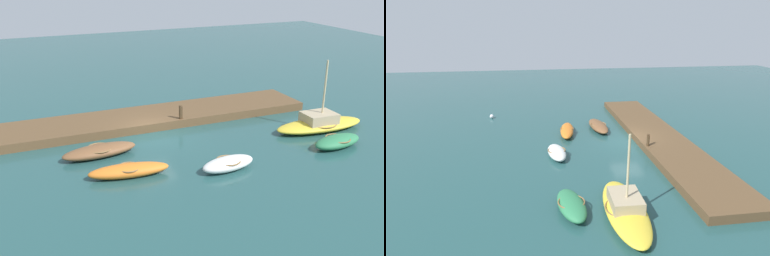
# 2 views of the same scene
# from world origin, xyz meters

# --- Properties ---
(ground_plane) EXTENTS (84.00, 84.00, 0.00)m
(ground_plane) POSITION_xyz_m (0.00, 0.00, 0.00)
(ground_plane) COLOR #234C4C
(dock_platform) EXTENTS (22.98, 3.89, 0.54)m
(dock_platform) POSITION_xyz_m (0.00, -2.51, 0.27)
(dock_platform) COLOR brown
(dock_platform) RESTS_ON ground_plane
(rowboat_brown) EXTENTS (4.19, 1.71, 0.65)m
(rowboat_brown) POSITION_xyz_m (3.57, 1.77, 0.33)
(rowboat_brown) COLOR brown
(rowboat_brown) RESTS_ON ground_plane
(rowboat_orange) EXTENTS (4.11, 1.62, 0.65)m
(rowboat_orange) POSITION_xyz_m (2.75, 4.72, 0.33)
(rowboat_orange) COLOR orange
(rowboat_orange) RESTS_ON ground_plane
(sailboat_yellow) EXTENTS (6.15, 2.25, 4.45)m
(sailboat_yellow) POSITION_xyz_m (-10.03, 3.15, 0.44)
(sailboat_yellow) COLOR gold
(sailboat_yellow) RESTS_ON ground_plane
(dinghy_white) EXTENTS (3.08, 1.58, 0.68)m
(dinghy_white) POSITION_xyz_m (-2.10, 6.00, 0.35)
(dinghy_white) COLOR white
(dinghy_white) RESTS_ON ground_plane
(rowboat_green) EXTENTS (3.40, 1.80, 0.69)m
(rowboat_green) POSITION_xyz_m (-9.22, 5.80, 0.35)
(rowboat_green) COLOR #2D7A4C
(rowboat_green) RESTS_ON ground_plane
(mooring_post_west) EXTENTS (0.19, 0.19, 0.81)m
(mooring_post_west) POSITION_xyz_m (-2.26, -0.81, 0.94)
(mooring_post_west) COLOR #47331E
(mooring_post_west) RESTS_ON dock_platform
(mooring_post_mid_west) EXTENTS (0.18, 0.18, 0.90)m
(mooring_post_mid_west) POSITION_xyz_m (-2.20, -0.81, 0.99)
(mooring_post_mid_west) COLOR #47331E
(mooring_post_mid_west) RESTS_ON dock_platform
(marker_buoy) EXTENTS (0.41, 0.41, 0.41)m
(marker_buoy) POSITION_xyz_m (8.55, 11.76, 0.21)
(marker_buoy) COLOR silver
(marker_buoy) RESTS_ON ground_plane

